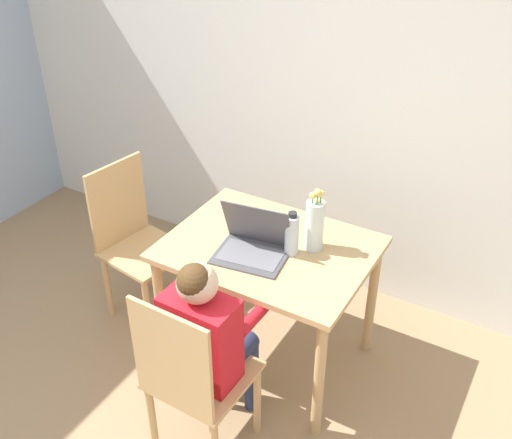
# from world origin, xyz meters

# --- Properties ---
(wall_back) EXTENTS (6.40, 0.05, 2.50)m
(wall_back) POSITION_xyz_m (0.00, 2.23, 1.25)
(wall_back) COLOR silver
(wall_back) RESTS_ON ground_plane
(dining_table) EXTENTS (0.98, 0.76, 0.73)m
(dining_table) POSITION_xyz_m (0.16, 1.38, 0.63)
(dining_table) COLOR tan
(dining_table) RESTS_ON ground_plane
(chair_occupied) EXTENTS (0.41, 0.41, 0.93)m
(chair_occupied) POSITION_xyz_m (0.19, 0.68, 0.47)
(chair_occupied) COLOR tan
(chair_occupied) RESTS_ON ground_plane
(chair_spare) EXTENTS (0.46, 0.46, 0.93)m
(chair_spare) POSITION_xyz_m (-0.68, 1.36, 0.47)
(chair_spare) COLOR tan
(chair_spare) RESTS_ON ground_plane
(person_seated) EXTENTS (0.33, 0.43, 1.03)m
(person_seated) POSITION_xyz_m (0.19, 0.81, 0.64)
(person_seated) COLOR red
(person_seated) RESTS_ON ground_plane
(laptop) EXTENTS (0.37, 0.31, 0.25)m
(laptop) POSITION_xyz_m (0.13, 1.29, 0.79)
(laptop) COLOR #4C4C51
(laptop) RESTS_ON dining_table
(flower_vase) EXTENTS (0.09, 0.09, 0.33)m
(flower_vase) POSITION_xyz_m (0.35, 1.48, 0.87)
(flower_vase) COLOR silver
(flower_vase) RESTS_ON dining_table
(water_bottle) EXTENTS (0.07, 0.07, 0.22)m
(water_bottle) POSITION_xyz_m (0.28, 1.38, 0.84)
(water_bottle) COLOR silver
(water_bottle) RESTS_ON dining_table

